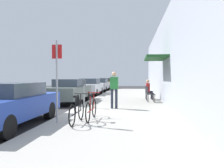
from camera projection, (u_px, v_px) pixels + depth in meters
ground_plane at (70, 113)px, 9.59m from camera, size 60.00×60.00×0.00m
sidewalk_slab at (123, 106)px, 11.34m from camera, size 4.50×32.00×0.12m
building_facade at (171, 57)px, 11.01m from camera, size 1.40×32.00×5.15m
parked_car_0 at (9, 104)px, 6.84m from camera, size 1.80×4.40×1.38m
parked_car_1 at (69, 91)px, 13.15m from camera, size 1.80×4.40×1.45m
parked_car_2 at (90, 87)px, 19.04m from camera, size 1.80×4.40×1.45m
parked_car_3 at (100, 85)px, 24.65m from camera, size 1.80×4.40×1.43m
parked_car_4 at (106, 83)px, 29.91m from camera, size 1.80×4.40×1.46m
parking_meter at (84, 91)px, 10.34m from camera, size 0.12×0.10×1.32m
street_sign at (57, 75)px, 6.88m from camera, size 0.32×0.06×2.60m
bicycle_0 at (77, 112)px, 6.84m from camera, size 0.46×1.71×0.90m
bicycle_1 at (91, 109)px, 7.37m from camera, size 0.46×1.71×0.90m
cafe_chair_0 at (150, 93)px, 12.62m from camera, size 0.49×0.49×0.87m
cafe_chair_1 at (149, 92)px, 13.51m from camera, size 0.46×0.46×0.87m
cafe_chair_2 at (148, 91)px, 14.35m from camera, size 0.48×0.48×0.87m
seated_patron_2 at (149, 89)px, 14.34m from camera, size 0.45×0.38×1.29m
pedestrian_standing at (114, 87)px, 10.01m from camera, size 0.36×0.22×1.70m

